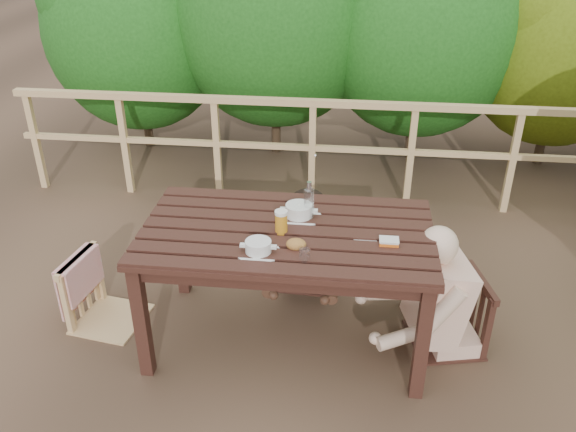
# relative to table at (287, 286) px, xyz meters

# --- Properties ---
(ground) EXTENTS (60.00, 60.00, 0.00)m
(ground) POSITION_rel_table_xyz_m (0.00, 0.00, -0.41)
(ground) COLOR brown
(ground) RESTS_ON ground
(table) EXTENTS (1.78, 1.00, 0.82)m
(table) POSITION_rel_table_xyz_m (0.00, 0.00, 0.00)
(table) COLOR black
(table) RESTS_ON ground
(chair_left) EXTENTS (0.52, 0.52, 0.91)m
(chair_left) POSITION_rel_table_xyz_m (-1.24, 0.03, 0.04)
(chair_left) COLOR tan
(chair_left) RESTS_ON ground
(chair_far) EXTENTS (0.50, 0.50, 0.96)m
(chair_far) POSITION_rel_table_xyz_m (0.09, 0.70, 0.07)
(chair_far) COLOR black
(chair_far) RESTS_ON ground
(chair_right) EXTENTS (0.54, 0.54, 0.91)m
(chair_right) POSITION_rel_table_xyz_m (1.04, 0.07, 0.05)
(chair_right) COLOR black
(chair_right) RESTS_ON ground
(woman) EXTENTS (0.54, 0.65, 1.26)m
(woman) POSITION_rel_table_xyz_m (0.09, 0.72, 0.22)
(woman) COLOR black
(woman) RESTS_ON ground
(diner_right) EXTENTS (0.83, 0.73, 1.45)m
(diner_right) POSITION_rel_table_xyz_m (1.07, 0.07, 0.31)
(diner_right) COLOR beige
(diner_right) RESTS_ON ground
(railing) EXTENTS (5.60, 0.10, 1.01)m
(railing) POSITION_rel_table_xyz_m (0.00, 2.00, 0.09)
(railing) COLOR tan
(railing) RESTS_ON ground
(soup_near) EXTENTS (0.25, 0.25, 0.08)m
(soup_near) POSITION_rel_table_xyz_m (-0.13, -0.27, 0.45)
(soup_near) COLOR silver
(soup_near) RESTS_ON table
(soup_far) EXTENTS (0.29, 0.29, 0.10)m
(soup_far) POSITION_rel_table_xyz_m (0.05, 0.17, 0.46)
(soup_far) COLOR silver
(soup_far) RESTS_ON table
(bread_roll) EXTENTS (0.12, 0.09, 0.07)m
(bread_roll) POSITION_rel_table_xyz_m (0.08, -0.20, 0.45)
(bread_roll) COLOR #A06531
(bread_roll) RESTS_ON table
(beer_glass) EXTENTS (0.08, 0.08, 0.15)m
(beer_glass) POSITION_rel_table_xyz_m (-0.03, -0.03, 0.49)
(beer_glass) COLOR gold
(beer_glass) RESTS_ON table
(bottle) EXTENTS (0.06, 0.06, 0.26)m
(bottle) POSITION_rel_table_xyz_m (0.12, 0.16, 0.54)
(bottle) COLOR silver
(bottle) RESTS_ON table
(tumbler) EXTENTS (0.06, 0.06, 0.07)m
(tumbler) POSITION_rel_table_xyz_m (0.14, -0.32, 0.45)
(tumbler) COLOR silver
(tumbler) RESTS_ON table
(butter_tub) EXTENTS (0.11, 0.08, 0.05)m
(butter_tub) POSITION_rel_table_xyz_m (0.61, -0.10, 0.44)
(butter_tub) COLOR white
(butter_tub) RESTS_ON table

